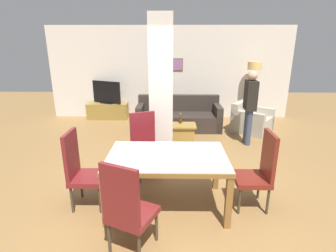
# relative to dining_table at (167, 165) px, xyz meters

# --- Properties ---
(ground_plane) EXTENTS (18.00, 18.00, 0.00)m
(ground_plane) POSITION_rel_dining_table_xyz_m (0.00, 0.00, -0.62)
(ground_plane) COLOR olive
(back_wall) EXTENTS (7.20, 0.09, 2.70)m
(back_wall) POSITION_rel_dining_table_xyz_m (0.00, 4.74, 0.73)
(back_wall) COLOR beige
(back_wall) RESTS_ON ground_plane
(divider_pillar) EXTENTS (0.42, 0.33, 2.70)m
(divider_pillar) POSITION_rel_dining_table_xyz_m (-0.13, 1.49, 0.73)
(divider_pillar) COLOR beige
(divider_pillar) RESTS_ON ground_plane
(dining_table) EXTENTS (1.61, 1.02, 0.77)m
(dining_table) POSITION_rel_dining_table_xyz_m (0.00, 0.00, 0.00)
(dining_table) COLOR brown
(dining_table) RESTS_ON ground_plane
(dining_chair_head_left) EXTENTS (0.46, 0.46, 1.09)m
(dining_chair_head_left) POSITION_rel_dining_table_xyz_m (-1.18, 0.00, -0.05)
(dining_chair_head_left) COLOR maroon
(dining_chair_head_left) RESTS_ON ground_plane
(dining_chair_near_left) EXTENTS (0.61, 0.61, 1.09)m
(dining_chair_near_left) POSITION_rel_dining_table_xyz_m (-0.40, -0.88, -0.05)
(dining_chair_near_left) COLOR maroon
(dining_chair_near_left) RESTS_ON ground_plane
(dining_chair_far_left) EXTENTS (0.60, 0.60, 1.09)m
(dining_chair_far_left) POSITION_rel_dining_table_xyz_m (-0.40, 0.95, -0.05)
(dining_chair_far_left) COLOR maroon
(dining_chair_far_left) RESTS_ON ground_plane
(dining_chair_head_right) EXTENTS (0.46, 0.46, 1.09)m
(dining_chair_head_right) POSITION_rel_dining_table_xyz_m (1.25, 0.00, -0.05)
(dining_chair_head_right) COLOR maroon
(dining_chair_head_right) RESTS_ON ground_plane
(sofa) EXTENTS (2.19, 0.87, 0.86)m
(sofa) POSITION_rel_dining_table_xyz_m (0.25, 3.53, -0.32)
(sofa) COLOR #302823
(sofa) RESTS_ON ground_plane
(armchair) EXTENTS (1.19, 1.19, 0.75)m
(armchair) POSITION_rel_dining_table_xyz_m (2.12, 3.32, -0.35)
(armchair) COLOR #B3AB9A
(armchair) RESTS_ON ground_plane
(coffee_table) EXTENTS (0.76, 0.45, 0.43)m
(coffee_table) POSITION_rel_dining_table_xyz_m (0.23, 2.49, -0.40)
(coffee_table) COLOR olive
(coffee_table) RESTS_ON ground_plane
(bottle) EXTENTS (0.07, 0.07, 0.23)m
(bottle) POSITION_rel_dining_table_xyz_m (0.26, 2.60, -0.10)
(bottle) COLOR #4C2D14
(bottle) RESTS_ON coffee_table
(tv_stand) EXTENTS (1.21, 0.40, 0.48)m
(tv_stand) POSITION_rel_dining_table_xyz_m (-1.88, 4.46, -0.38)
(tv_stand) COLOR olive
(tv_stand) RESTS_ON ground_plane
(tv_screen) EXTENTS (0.89, 0.44, 0.66)m
(tv_screen) POSITION_rel_dining_table_xyz_m (-1.88, 4.46, 0.18)
(tv_screen) COLOR black
(tv_screen) RESTS_ON tv_stand
(floor_lamp) EXTENTS (0.38, 0.38, 1.71)m
(floor_lamp) POSITION_rel_dining_table_xyz_m (2.38, 4.33, 0.84)
(floor_lamp) COLOR #B7B7BC
(floor_lamp) RESTS_ON ground_plane
(standing_person) EXTENTS (0.23, 0.39, 1.66)m
(standing_person) POSITION_rel_dining_table_xyz_m (1.78, 2.43, 0.34)
(standing_person) COLOR #364257
(standing_person) RESTS_ON ground_plane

